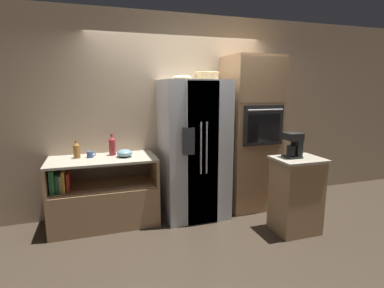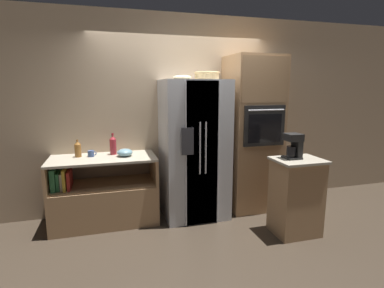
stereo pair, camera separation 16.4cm
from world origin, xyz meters
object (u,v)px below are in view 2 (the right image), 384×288
coffee_maker (294,145)px  fruit_bowl (182,77)px  wicker_basket (207,75)px  bottle_short (113,145)px  bottle_tall (78,149)px  mixing_bowl (125,153)px  refrigerator (194,149)px  wall_oven (252,134)px  mug (91,154)px

coffee_maker → fruit_bowl: bearing=142.9°
wicker_basket → bottle_short: 1.56m
bottle_tall → coffee_maker: size_ratio=0.75×
mixing_bowl → fruit_bowl: bearing=-1.8°
fruit_bowl → bottle_short: 1.29m
refrigerator → fruit_bowl: bearing=171.7°
refrigerator → mixing_bowl: size_ratio=9.32×
wicker_basket → coffee_maker: (0.82, -0.84, -0.83)m
wall_oven → fruit_bowl: bearing=-178.9°
wicker_basket → fruit_bowl: 0.33m
wall_oven → coffee_maker: bearing=-83.6°
coffee_maker → wicker_basket: bearing=134.4°
fruit_bowl → bottle_short: bearing=169.1°
bottle_short → coffee_maker: size_ratio=0.96×
wall_oven → wicker_basket: wall_oven is taller
wall_oven → mug: size_ratio=20.08×
mixing_bowl → bottle_short: bearing=132.9°
refrigerator → coffee_maker: bearing=-40.4°
bottle_tall → refrigerator: bearing=-6.4°
bottle_short → mixing_bowl: bearing=-47.1°
wall_oven → fruit_bowl: wall_oven is taller
wicker_basket → bottle_tall: (-1.69, 0.18, -0.94)m
wicker_basket → mug: bearing=174.2°
wall_oven → bottle_tall: 2.42m
wicker_basket → mug: 1.84m
mug → coffee_maker: coffee_maker is taller
fruit_bowl → bottle_tall: bearing=173.8°
bottle_short → wicker_basket: bearing=-9.6°
refrigerator → bottle_tall: size_ratio=8.28×
mixing_bowl → coffee_maker: coffee_maker is taller
fruit_bowl → mug: bearing=174.2°
bottle_tall → mug: bearing=-9.1°
mug → refrigerator: bearing=-6.1°
mug → coffee_maker: (2.35, -0.99, 0.17)m
wall_oven → fruit_bowl: size_ratio=9.19×
mug → coffee_maker: 2.56m
mug → mixing_bowl: bearing=-13.1°
bottle_short → coffee_maker: 2.32m
wicker_basket → bottle_tall: bearing=173.9°
wicker_basket → mixing_bowl: (-1.11, 0.06, -1.00)m
bottle_short → bottle_tall: bearing=-176.3°
fruit_bowl → mixing_bowl: (-0.78, 0.02, -0.97)m
coffee_maker → bottle_short: bearing=153.1°
fruit_bowl → bottle_short: (-0.92, 0.18, -0.89)m
wall_oven → fruit_bowl: 1.32m
wall_oven → bottle_tall: (-2.41, 0.13, -0.11)m
wall_oven → mixing_bowl: size_ratio=10.99×
refrigerator → coffee_maker: size_ratio=6.24×
bottle_short → mixing_bowl: 0.22m
wicker_basket → bottle_short: bearing=170.4°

